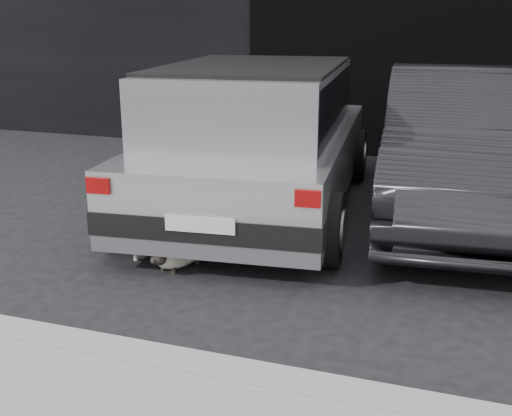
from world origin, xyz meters
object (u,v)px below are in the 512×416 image
(silver_hatchback, at_px, (257,132))
(second_car, at_px, (465,144))
(cat_siamese, at_px, (176,256))
(cat_white, at_px, (158,240))

(silver_hatchback, bearing_deg, second_car, 10.42)
(cat_siamese, height_order, cat_white, cat_white)
(silver_hatchback, xyz_separation_m, cat_white, (-0.37, -1.65, -0.70))
(cat_siamese, distance_m, cat_white, 0.32)
(second_car, relative_size, cat_siamese, 6.56)
(cat_white, bearing_deg, cat_siamese, 41.74)
(silver_hatchback, height_order, cat_siamese, silver_hatchback)
(cat_siamese, bearing_deg, cat_white, -14.12)
(cat_siamese, bearing_deg, silver_hatchback, -75.15)
(second_car, distance_m, cat_white, 3.42)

